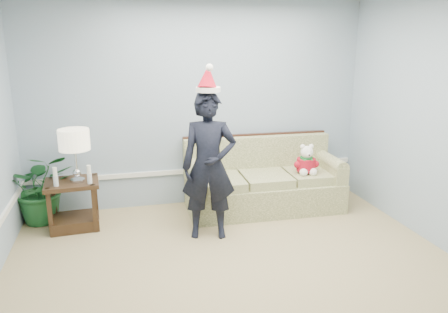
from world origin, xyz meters
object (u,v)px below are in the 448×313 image
at_px(man, 209,166).
at_px(teddy_bear, 306,163).
at_px(table_lamp, 74,142).
at_px(houseplant, 41,187).
at_px(sofa, 262,183).
at_px(side_table, 74,210).

height_order(man, teddy_bear, man).
xyz_separation_m(table_lamp, houseplant, (-0.46, 0.32, -0.61)).
xyz_separation_m(sofa, table_lamp, (-2.31, -0.12, 0.72)).
distance_m(table_lamp, man, 1.57).
relative_size(sofa, man, 1.22).
relative_size(side_table, man, 0.38).
xyz_separation_m(sofa, houseplant, (-2.77, 0.20, 0.11)).
bearing_deg(table_lamp, houseplant, 144.75).
distance_m(side_table, houseplant, 0.53).
xyz_separation_m(table_lamp, teddy_bear, (2.84, -0.08, -0.42)).
bearing_deg(teddy_bear, sofa, 164.88).
bearing_deg(man, houseplant, 166.66).
bearing_deg(table_lamp, teddy_bear, -1.69).
height_order(sofa, table_lamp, table_lamp).
bearing_deg(sofa, houseplant, 177.39).
bearing_deg(houseplant, teddy_bear, -7.03).
bearing_deg(man, side_table, 170.12).
distance_m(sofa, table_lamp, 2.43).
xyz_separation_m(houseplant, man, (1.90, -0.88, 0.39)).
relative_size(table_lamp, teddy_bear, 1.57).
xyz_separation_m(side_table, man, (1.52, -0.60, 0.60)).
height_order(side_table, table_lamp, table_lamp).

